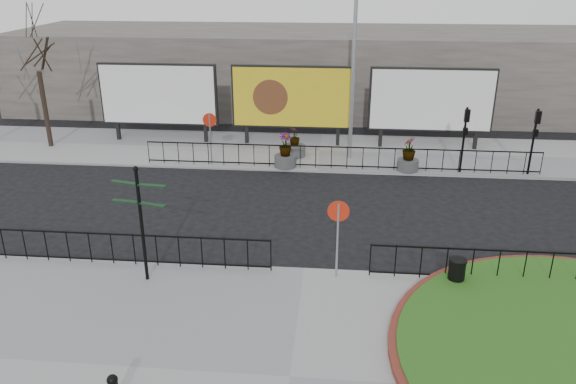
# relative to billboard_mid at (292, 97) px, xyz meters

# --- Properties ---
(ground) EXTENTS (90.00, 90.00, 0.00)m
(ground) POSITION_rel_billboard_mid_xyz_m (1.50, -12.97, -2.60)
(ground) COLOR black
(ground) RESTS_ON ground
(pavement_near) EXTENTS (30.00, 10.00, 0.12)m
(pavement_near) POSITION_rel_billboard_mid_xyz_m (1.50, -17.97, -2.54)
(pavement_near) COLOR gray
(pavement_near) RESTS_ON ground
(pavement_far) EXTENTS (44.00, 6.00, 0.12)m
(pavement_far) POSITION_rel_billboard_mid_xyz_m (1.50, -0.97, -2.54)
(pavement_far) COLOR gray
(pavement_far) RESTS_ON ground
(railing_near_left) EXTENTS (10.00, 0.10, 1.10)m
(railing_near_left) POSITION_rel_billboard_mid_xyz_m (-4.50, -13.27, -1.93)
(railing_near_left) COLOR black
(railing_near_left) RESTS_ON pavement_near
(railing_near_right) EXTENTS (9.00, 0.10, 1.10)m
(railing_near_right) POSITION_rel_billboard_mid_xyz_m (8.00, -13.27, -1.93)
(railing_near_right) COLOR black
(railing_near_right) RESTS_ON pavement_near
(railing_far) EXTENTS (18.00, 0.10, 1.10)m
(railing_far) POSITION_rel_billboard_mid_xyz_m (2.50, -3.67, -1.93)
(railing_far) COLOR black
(railing_far) RESTS_ON pavement_far
(speed_sign_far) EXTENTS (0.64, 0.07, 2.47)m
(speed_sign_far) POSITION_rel_billboard_mid_xyz_m (-3.50, -3.57, -0.68)
(speed_sign_far) COLOR gray
(speed_sign_far) RESTS_ON pavement_far
(speed_sign_near) EXTENTS (0.64, 0.07, 2.47)m
(speed_sign_near) POSITION_rel_billboard_mid_xyz_m (2.50, -13.37, -0.68)
(speed_sign_near) COLOR gray
(speed_sign_near) RESTS_ON pavement_near
(billboard_left) EXTENTS (6.20, 0.31, 4.10)m
(billboard_left) POSITION_rel_billboard_mid_xyz_m (-7.00, 0.00, 0.00)
(billboard_left) COLOR black
(billboard_left) RESTS_ON pavement_far
(billboard_mid) EXTENTS (6.20, 0.31, 4.10)m
(billboard_mid) POSITION_rel_billboard_mid_xyz_m (0.00, 0.00, 0.00)
(billboard_mid) COLOR black
(billboard_mid) RESTS_ON pavement_far
(billboard_right) EXTENTS (6.20, 0.31, 4.10)m
(billboard_right) POSITION_rel_billboard_mid_xyz_m (7.00, 0.00, 0.00)
(billboard_right) COLOR black
(billboard_right) RESTS_ON pavement_far
(lamp_post) EXTENTS (0.74, 0.18, 9.23)m
(lamp_post) POSITION_rel_billboard_mid_xyz_m (3.01, -1.97, 2.23)
(lamp_post) COLOR gray
(lamp_post) RESTS_ON pavement_far
(signal_pole_a) EXTENTS (0.22, 0.26, 3.00)m
(signal_pole_a) POSITION_rel_billboard_mid_xyz_m (8.00, -3.63, -0.50)
(signal_pole_a) COLOR black
(signal_pole_a) RESTS_ON pavement_far
(signal_pole_b) EXTENTS (0.22, 0.26, 3.00)m
(signal_pole_b) POSITION_rel_billboard_mid_xyz_m (11.00, -3.63, -0.50)
(signal_pole_b) COLOR black
(signal_pole_b) RESTS_ON pavement_far
(tree_left) EXTENTS (2.00, 2.00, 7.00)m
(tree_left) POSITION_rel_billboard_mid_xyz_m (-12.50, -1.47, 1.02)
(tree_left) COLOR #2D2119
(tree_left) RESTS_ON pavement_far
(building_backdrop) EXTENTS (40.00, 10.00, 5.00)m
(building_backdrop) POSITION_rel_billboard_mid_xyz_m (1.50, 9.03, -0.10)
(building_backdrop) COLOR slate
(building_backdrop) RESTS_ON ground
(fingerpost_sign) EXTENTS (1.68, 0.56, 3.60)m
(fingerpost_sign) POSITION_rel_billboard_mid_xyz_m (-3.15, -14.06, -0.31)
(fingerpost_sign) COLOR black
(fingerpost_sign) RESTS_ON pavement_near
(litter_bin) EXTENTS (0.52, 0.52, 0.86)m
(litter_bin) POSITION_rel_billboard_mid_xyz_m (6.00, -13.57, -2.05)
(litter_bin) COLOR black
(litter_bin) RESTS_ON pavement_near
(planter_a) EXTENTS (1.03, 1.03, 1.61)m
(planter_a) POSITION_rel_billboard_mid_xyz_m (-0.00, -3.57, -1.88)
(planter_a) COLOR #4C4C4F
(planter_a) RESTS_ON pavement_far
(planter_b) EXTENTS (1.06, 1.06, 1.44)m
(planter_b) POSITION_rel_billboard_mid_xyz_m (0.30, -1.97, -2.01)
(planter_b) COLOR #4C4C4F
(planter_b) RESTS_ON pavement_far
(planter_c) EXTENTS (0.98, 0.98, 1.56)m
(planter_c) POSITION_rel_billboard_mid_xyz_m (5.64, -3.57, -1.89)
(planter_c) COLOR #4C4C4F
(planter_c) RESTS_ON pavement_far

